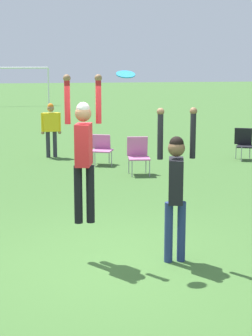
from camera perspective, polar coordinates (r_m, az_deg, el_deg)
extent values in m
plane|color=#3D662D|center=(8.15, -1.33, -9.52)|extent=(120.00, 120.00, 0.00)
cylinder|color=black|center=(8.01, -4.87, -2.71)|extent=(0.12, 0.12, 0.84)
cylinder|color=black|center=(8.03, -3.64, -2.66)|extent=(0.12, 0.12, 0.84)
cube|color=red|center=(7.88, -4.33, 2.37)|extent=(0.29, 0.42, 0.59)
sphere|color=#9E704C|center=(7.83, -4.38, 5.54)|extent=(0.23, 0.23, 0.23)
sphere|color=#B7B2AD|center=(7.82, -4.38, 5.99)|extent=(0.19, 0.19, 0.19)
cylinder|color=red|center=(7.79, -5.99, 6.76)|extent=(0.08, 0.08, 0.63)
sphere|color=#9E704C|center=(7.78, -6.04, 9.06)|extent=(0.10, 0.10, 0.10)
cylinder|color=red|center=(7.84, -2.81, 6.83)|extent=(0.08, 0.08, 0.63)
sphere|color=#9E704C|center=(7.82, -2.83, 9.12)|extent=(0.10, 0.10, 0.10)
cylinder|color=navy|center=(8.05, 4.35, -6.53)|extent=(0.12, 0.12, 0.88)
cylinder|color=navy|center=(8.09, 5.64, -6.45)|extent=(0.12, 0.12, 0.88)
cube|color=black|center=(7.87, 5.09, -1.28)|extent=(0.30, 0.45, 0.62)
sphere|color=brown|center=(7.79, 5.15, 2.02)|extent=(0.24, 0.24, 0.24)
sphere|color=black|center=(7.78, 5.16, 2.49)|extent=(0.20, 0.20, 0.20)
cylinder|color=black|center=(7.71, 3.50, 3.30)|extent=(0.08, 0.08, 0.66)
sphere|color=brown|center=(7.67, 3.53, 5.74)|extent=(0.10, 0.10, 0.10)
cylinder|color=black|center=(7.83, 6.82, 3.36)|extent=(0.08, 0.08, 0.66)
sphere|color=brown|center=(7.79, 6.87, 5.76)|extent=(0.10, 0.10, 0.10)
cylinder|color=#2D9EDB|center=(7.66, -0.04, 9.50)|extent=(0.26, 0.25, 0.10)
cylinder|color=gray|center=(13.74, 0.61, -0.03)|extent=(0.02, 0.02, 0.44)
cylinder|color=gray|center=(13.83, 2.41, 0.03)|extent=(0.02, 0.02, 0.44)
cylinder|color=gray|center=(14.17, 0.29, 0.31)|extent=(0.02, 0.02, 0.44)
cylinder|color=gray|center=(14.25, 2.03, 0.37)|extent=(0.02, 0.02, 0.44)
cube|color=#C666A3|center=(13.96, 1.34, 0.99)|extent=(0.57, 0.57, 0.04)
cube|color=#C666A3|center=(14.15, 1.15, 2.23)|extent=(0.53, 0.18, 0.50)
cylinder|color=gray|center=(15.09, -3.18, 0.90)|extent=(0.02, 0.02, 0.42)
cylinder|color=gray|center=(15.15, -1.48, 0.96)|extent=(0.02, 0.02, 0.42)
cylinder|color=gray|center=(15.53, -3.38, 1.19)|extent=(0.02, 0.02, 0.42)
cylinder|color=gray|center=(15.59, -1.73, 1.24)|extent=(0.02, 0.02, 0.42)
cube|color=#C666A3|center=(15.30, -2.45, 1.78)|extent=(0.69, 0.69, 0.04)
cube|color=#C666A3|center=(15.51, -2.57, 2.70)|extent=(0.53, 0.29, 0.39)
cylinder|color=gray|center=(16.17, 11.64, 1.37)|extent=(0.02, 0.02, 0.41)
cylinder|color=gray|center=(16.56, 11.11, 1.62)|extent=(0.02, 0.02, 0.41)
cylinder|color=gray|center=(16.71, 12.46, 1.65)|extent=(0.02, 0.02, 0.41)
cube|color=black|center=(16.41, 12.08, 2.16)|extent=(0.65, 0.65, 0.04)
cube|color=black|center=(16.59, 11.82, 3.18)|extent=(0.50, 0.31, 0.49)
cylinder|color=#2D2D38|center=(16.64, -7.92, 2.39)|extent=(0.12, 0.12, 0.77)
cylinder|color=#2D2D38|center=(16.65, -7.23, 2.41)|extent=(0.12, 0.12, 0.77)
cube|color=yellow|center=(16.56, -7.63, 4.64)|extent=(0.46, 0.24, 0.54)
sphere|color=#9E704C|center=(16.52, -7.67, 6.03)|extent=(0.21, 0.21, 0.21)
sphere|color=orange|center=(16.51, -7.67, 6.23)|extent=(0.18, 0.18, 0.18)
cylinder|color=yellow|center=(16.55, -8.49, 4.56)|extent=(0.08, 0.08, 0.58)
sphere|color=#9E704C|center=(16.59, -8.46, 3.57)|extent=(0.10, 0.10, 0.10)
cylinder|color=yellow|center=(16.57, -6.78, 4.61)|extent=(0.08, 0.08, 0.58)
sphere|color=#9E704C|center=(16.61, -6.75, 3.63)|extent=(0.10, 0.10, 0.10)
cylinder|color=white|center=(35.59, -7.88, 8.21)|extent=(0.10, 0.10, 2.30)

